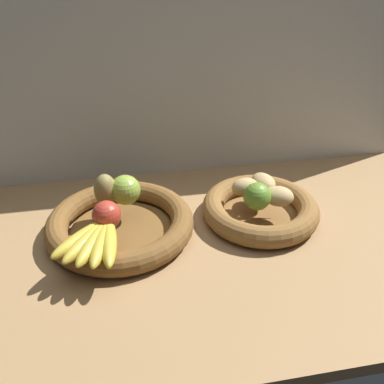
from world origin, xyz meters
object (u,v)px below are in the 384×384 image
(apple_green_back, at_px, (125,190))
(potato_oblong, at_px, (245,187))
(potato_small, at_px, (278,196))
(fruit_bowl_right, at_px, (260,209))
(chili_pepper, at_px, (266,195))
(potato_back, at_px, (264,182))
(lime_near, at_px, (257,196))
(pear_brown, at_px, (105,190))
(fruit_bowl_left, at_px, (120,223))
(banana_bunch_front, at_px, (95,240))
(apple_red_front, at_px, (107,215))

(apple_green_back, bearing_deg, potato_oblong, -3.23)
(apple_green_back, height_order, potato_small, apple_green_back)
(fruit_bowl_right, bearing_deg, chili_pepper, -10.48)
(apple_green_back, relative_size, potato_back, 0.95)
(potato_small, bearing_deg, lime_near, -173.33)
(potato_small, bearing_deg, pear_brown, 169.30)
(fruit_bowl_right, xyz_separation_m, potato_back, (0.02, 0.04, 0.05))
(fruit_bowl_left, relative_size, lime_near, 5.30)
(banana_bunch_front, distance_m, lime_near, 0.39)
(pear_brown, bearing_deg, potato_back, -0.49)
(potato_back, bearing_deg, lime_near, -118.98)
(potato_oblong, distance_m, chili_pepper, 0.06)
(pear_brown, bearing_deg, apple_red_front, -89.53)
(fruit_bowl_right, height_order, lime_near, lime_near)
(pear_brown, height_order, lime_near, pear_brown)
(fruit_bowl_left, relative_size, chili_pepper, 3.13)
(fruit_bowl_right, bearing_deg, potato_back, 65.56)
(apple_green_back, xyz_separation_m, potato_back, (0.35, -0.00, -0.02))
(apple_red_front, xyz_separation_m, pear_brown, (-0.00, 0.10, 0.01))
(apple_red_front, xyz_separation_m, lime_near, (0.35, 0.01, 0.00))
(fruit_bowl_right, distance_m, apple_green_back, 0.34)
(fruit_bowl_right, relative_size, apple_green_back, 3.99)
(potato_back, distance_m, chili_pepper, 0.05)
(fruit_bowl_right, xyz_separation_m, pear_brown, (-0.38, 0.05, 0.07))
(banana_bunch_front, height_order, chili_pepper, banana_bunch_front)
(lime_near, bearing_deg, banana_bunch_front, -168.47)
(apple_red_front, height_order, banana_bunch_front, apple_red_front)
(apple_red_front, bearing_deg, banana_bunch_front, -111.44)
(apple_green_back, bearing_deg, fruit_bowl_left, -114.20)
(apple_red_front, xyz_separation_m, chili_pepper, (0.39, 0.05, -0.02))
(potato_small, xyz_separation_m, potato_back, (-0.01, 0.07, -0.00))
(banana_bunch_front, bearing_deg, fruit_bowl_right, 15.89)
(fruit_bowl_left, height_order, apple_green_back, apple_green_back)
(apple_green_back, relative_size, chili_pepper, 0.65)
(potato_oblong, xyz_separation_m, chili_pepper, (0.05, -0.03, -0.01))
(fruit_bowl_right, distance_m, pear_brown, 0.39)
(fruit_bowl_left, relative_size, fruit_bowl_right, 1.20)
(potato_back, bearing_deg, apple_red_front, -166.99)
(apple_green_back, height_order, banana_bunch_front, apple_green_back)
(apple_red_front, relative_size, potato_small, 0.87)
(apple_green_back, xyz_separation_m, lime_near, (0.31, -0.08, -0.00))
(pear_brown, relative_size, potato_oblong, 1.18)
(fruit_bowl_right, xyz_separation_m, chili_pepper, (0.01, -0.00, 0.04))
(apple_red_front, distance_m, banana_bunch_front, 0.07)
(potato_oblong, bearing_deg, apple_red_front, -167.46)
(pear_brown, bearing_deg, fruit_bowl_right, -6.96)
(potato_oblong, bearing_deg, fruit_bowl_left, -175.07)
(fruit_bowl_right, xyz_separation_m, potato_oblong, (-0.04, 0.03, 0.05))
(banana_bunch_front, bearing_deg, potato_oblong, 21.10)
(chili_pepper, bearing_deg, fruit_bowl_left, -169.66)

